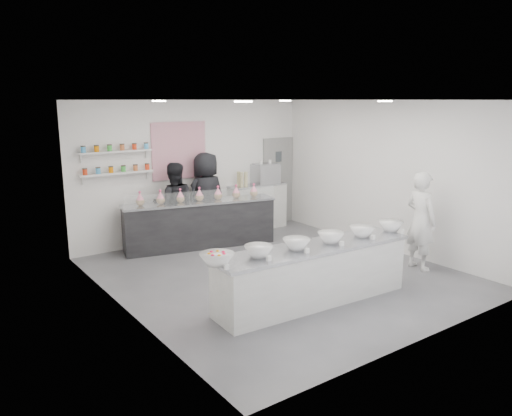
{
  "coord_description": "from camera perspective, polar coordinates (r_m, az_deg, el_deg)",
  "views": [
    {
      "loc": [
        -5.16,
        -6.55,
        3.01
      ],
      "look_at": [
        -0.19,
        0.4,
        1.14
      ],
      "focal_mm": 35.0,
      "sensor_mm": 36.0,
      "label": 1
    }
  ],
  "objects": [
    {
      "name": "back_bar",
      "position": [
        10.36,
        -6.4,
        -1.85
      ],
      "size": [
        3.19,
        1.26,
        0.97
      ],
      "primitive_type": "cube",
      "rotation": [
        0.0,
        0.0,
        -0.23
      ],
      "color": "black",
      "rests_on": "floor"
    },
    {
      "name": "floor",
      "position": [
        8.86,
        2.54,
        -7.55
      ],
      "size": [
        6.0,
        6.0,
        0.0
      ],
      "primitive_type": "plane",
      "color": "#515156",
      "rests_on": "ground"
    },
    {
      "name": "ceiling",
      "position": [
        8.34,
        2.74,
        12.24
      ],
      "size": [
        6.0,
        6.0,
        0.0
      ],
      "primitive_type": "plane",
      "rotation": [
        3.14,
        0.0,
        0.0
      ],
      "color": "white",
      "rests_on": "floor"
    },
    {
      "name": "label_cards",
      "position": [
        7.1,
        9.62,
        -4.97
      ],
      "size": [
        3.31,
        0.04,
        0.07
      ],
      "primitive_type": null,
      "color": "white",
      "rests_on": "prep_counter"
    },
    {
      "name": "downlight_2",
      "position": [
        8.97,
        -11.03,
        11.91
      ],
      "size": [
        0.24,
        0.24,
        0.02
      ],
      "primitive_type": "cylinder",
      "color": "white",
      "rests_on": "ceiling"
    },
    {
      "name": "downlight_0",
      "position": [
        6.7,
        -1.47,
        12.07
      ],
      "size": [
        0.24,
        0.24,
        0.02
      ],
      "primitive_type": "cylinder",
      "color": "white",
      "rests_on": "ceiling"
    },
    {
      "name": "staff_right",
      "position": [
        10.73,
        -5.7,
        1.25
      ],
      "size": [
        1.0,
        0.7,
        1.92
      ],
      "primitive_type": "imported",
      "rotation": [
        0.0,
        0.0,
        3.24
      ],
      "color": "black",
      "rests_on": "floor"
    },
    {
      "name": "staff_left",
      "position": [
        10.4,
        -9.34,
        0.34
      ],
      "size": [
        1.05,
        0.95,
        1.76
      ],
      "primitive_type": "imported",
      "rotation": [
        0.0,
        0.0,
        2.73
      ],
      "color": "black",
      "rests_on": "floor"
    },
    {
      "name": "preserve_jars",
      "position": [
        10.09,
        -15.64,
        5.44
      ],
      "size": [
        1.45,
        0.1,
        0.56
      ],
      "primitive_type": null,
      "color": "red",
      "rests_on": "jar_shelf_lower"
    },
    {
      "name": "downlight_3",
      "position": [
        10.46,
        3.36,
        12.14
      ],
      "size": [
        0.24,
        0.24,
        0.02
      ],
      "primitive_type": "cylinder",
      "color": "white",
      "rests_on": "ceiling"
    },
    {
      "name": "sneeze_guard",
      "position": [
        9.97,
        -6.04,
        1.24
      ],
      "size": [
        3.02,
        0.71,
        0.27
      ],
      "primitive_type": "cube",
      "rotation": [
        0.0,
        0.0,
        -0.23
      ],
      "color": "white",
      "rests_on": "back_bar"
    },
    {
      "name": "left_wall",
      "position": [
        7.14,
        -15.01,
        -0.31
      ],
      "size": [
        0.0,
        6.0,
        6.0
      ],
      "primitive_type": "plane",
      "rotation": [
        1.57,
        0.0,
        1.57
      ],
      "color": "white",
      "rests_on": "floor"
    },
    {
      "name": "jar_shelf_lower",
      "position": [
        10.14,
        -15.59,
        3.88
      ],
      "size": [
        1.45,
        0.22,
        0.04
      ],
      "primitive_type": "cube",
      "color": "silver",
      "rests_on": "back_wall"
    },
    {
      "name": "cookie_bags",
      "position": [
        10.23,
        -6.49,
        1.57
      ],
      "size": [
        2.54,
        0.74,
        0.29
      ],
      "primitive_type": null,
      "rotation": [
        0.0,
        0.0,
        -0.23
      ],
      "color": "pink",
      "rests_on": "back_bar"
    },
    {
      "name": "back_door",
      "position": [
        12.25,
        2.51,
        3.1
      ],
      "size": [
        0.88,
        0.04,
        2.1
      ],
      "primitive_type": "cube",
      "color": "gray",
      "rests_on": "floor"
    },
    {
      "name": "downlight_1",
      "position": [
        8.59,
        14.53,
        11.74
      ],
      "size": [
        0.24,
        0.24,
        0.02
      ],
      "primitive_type": "cylinder",
      "color": "white",
      "rests_on": "ceiling"
    },
    {
      "name": "cup_stacks",
      "position": [
        11.38,
        -1.58,
        3.33
      ],
      "size": [
        0.24,
        0.24,
        0.33
      ],
      "primitive_type": null,
      "color": "tan",
      "rests_on": "espresso_ledge"
    },
    {
      "name": "woman_prep",
      "position": [
        9.37,
        18.33,
        -1.4
      ],
      "size": [
        0.5,
        0.7,
        1.78
      ],
      "primitive_type": "imported",
      "rotation": [
        0.0,
        0.0,
        1.44
      ],
      "color": "white",
      "rests_on": "floor"
    },
    {
      "name": "espresso_machine",
      "position": [
        11.75,
        1.1,
        3.92
      ],
      "size": [
        0.6,
        0.41,
        0.46
      ],
      "primitive_type": "cube",
      "color": "#93969E",
      "rests_on": "espresso_ledge"
    },
    {
      "name": "back_wall",
      "position": [
        10.96,
        -7.12,
        4.3
      ],
      "size": [
        5.5,
        0.0,
        5.5
      ],
      "primitive_type": "plane",
      "rotation": [
        1.57,
        0.0,
        0.0
      ],
      "color": "white",
      "rests_on": "floor"
    },
    {
      "name": "prep_bowls",
      "position": [
        7.43,
        6.65,
        -3.74
      ],
      "size": [
        3.67,
        0.69,
        0.16
      ],
      "primitive_type": null,
      "rotation": [
        0.0,
        0.0,
        -0.05
      ],
      "color": "white",
      "rests_on": "prep_counter"
    },
    {
      "name": "prep_counter",
      "position": [
        7.59,
        6.55,
        -7.53
      ],
      "size": [
        3.28,
        0.91,
        0.89
      ],
      "primitive_type": "cube",
      "rotation": [
        0.0,
        0.0,
        -0.05
      ],
      "color": "beige",
      "rests_on": "floor"
    },
    {
      "name": "espresso_ledge",
      "position": [
        11.75,
        0.17,
        0.15
      ],
      "size": [
        1.43,
        0.46,
        1.07
      ],
      "primitive_type": "cube",
      "color": "beige",
      "rests_on": "floor"
    },
    {
      "name": "jar_shelf_upper",
      "position": [
        10.09,
        -15.73,
        6.24
      ],
      "size": [
        1.45,
        0.22,
        0.04
      ],
      "primitive_type": "cube",
      "color": "silver",
      "rests_on": "back_wall"
    },
    {
      "name": "pattern_panel",
      "position": [
        10.72,
        -8.77,
        6.5
      ],
      "size": [
        1.25,
        0.03,
        1.2
      ],
      "primitive_type": "cube",
      "color": "#C63761",
      "rests_on": "back_wall"
    },
    {
      "name": "right_wall",
      "position": [
        10.38,
        14.7,
        3.55
      ],
      "size": [
        0.0,
        6.0,
        6.0
      ],
      "primitive_type": "plane",
      "rotation": [
        1.57,
        0.0,
        -1.57
      ],
      "color": "white",
      "rests_on": "floor"
    }
  ]
}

